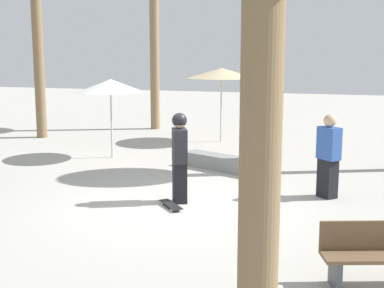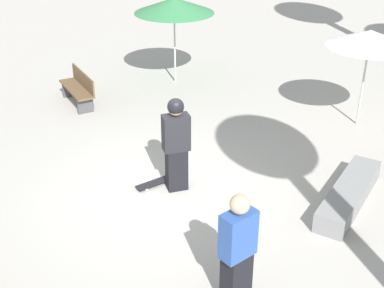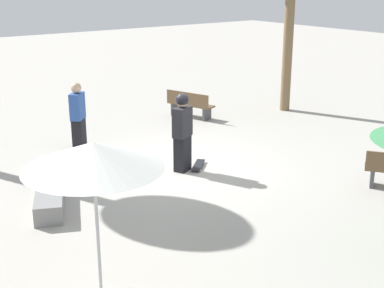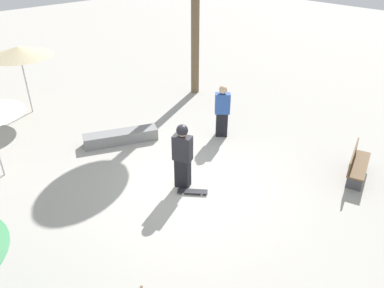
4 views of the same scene
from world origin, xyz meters
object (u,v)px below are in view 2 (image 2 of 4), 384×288
at_px(bench_far, 79,89).
at_px(shade_umbrella_white, 370,39).
at_px(shade_umbrella_green, 174,5).
at_px(skater_main, 176,142).
at_px(skateboard, 155,183).
at_px(concrete_ledge, 349,194).
at_px(bystander_watching, 237,251).

relative_size(bench_far, shade_umbrella_white, 0.68).
bearing_deg(shade_umbrella_green, bench_far, 40.62).
distance_m(skater_main, bench_far, 4.92).
distance_m(skateboard, concrete_ledge, 3.64).
xyz_separation_m(concrete_ledge, bench_far, (6.31, -3.92, 0.24)).
xyz_separation_m(skater_main, concrete_ledge, (-3.21, 0.14, -0.81)).
bearing_deg(skateboard, shade_umbrella_white, 175.60).
xyz_separation_m(skater_main, bystander_watching, (-1.26, 2.90, -0.11)).
xyz_separation_m(shade_umbrella_green, bystander_watching, (-2.14, 8.59, -1.29)).
bearing_deg(bench_far, shade_umbrella_white, -129.16).
bearing_deg(bystander_watching, skateboard, -105.99).
xyz_separation_m(concrete_ledge, shade_umbrella_green, (4.08, -5.83, 1.99)).
bearing_deg(bystander_watching, shade_umbrella_white, -158.57).
xyz_separation_m(bench_far, bystander_watching, (-4.37, 6.67, 0.47)).
bearing_deg(skateboard, skater_main, 131.62).
xyz_separation_m(skateboard, bench_far, (2.68, -3.73, 0.37)).
distance_m(shade_umbrella_green, bystander_watching, 8.94).
relative_size(skateboard, shade_umbrella_green, 0.30).
bearing_deg(skateboard, bench_far, -96.37).
relative_size(shade_umbrella_green, bystander_watching, 1.33).
xyz_separation_m(bench_far, shade_umbrella_green, (-2.23, -1.91, 1.76)).
xyz_separation_m(skater_main, bench_far, (3.11, -3.77, -0.58)).
xyz_separation_m(skateboard, bystander_watching, (-1.69, 2.95, 0.84)).
xyz_separation_m(shade_umbrella_white, bystander_watching, (2.63, 6.28, -1.21)).
distance_m(shade_umbrella_white, shade_umbrella_green, 5.30).
bearing_deg(concrete_ledge, skateboard, -2.99).
xyz_separation_m(skater_main, skateboard, (0.43, -0.05, -0.95)).
distance_m(shade_umbrella_white, bystander_watching, 6.91).
xyz_separation_m(skateboard, shade_umbrella_green, (0.45, -5.64, 2.13)).
relative_size(shade_umbrella_white, shade_umbrella_green, 0.96).
relative_size(skater_main, bench_far, 1.20).
distance_m(concrete_ledge, shade_umbrella_white, 4.07).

